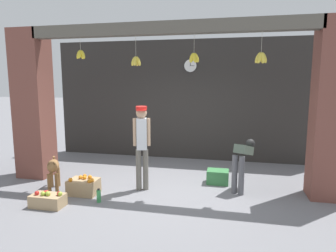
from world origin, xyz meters
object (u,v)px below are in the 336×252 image
object	(u,v)px
fruit_crate_apples	(48,200)
water_bottle	(99,196)
worker_stooping	(242,159)
shopkeeper	(142,141)
fruit_crate_oranges	(84,186)
dog	(53,169)
wall_clock	(190,66)
produce_box_green	(218,177)

from	to	relation	value
fruit_crate_apples	water_bottle	distance (m)	0.87
worker_stooping	water_bottle	bearing A→B (deg)	-132.62
shopkeeper	worker_stooping	bearing A→B (deg)	174.58
fruit_crate_oranges	water_bottle	world-z (taller)	fruit_crate_oranges
dog	wall_clock	xyz separation A→B (m)	(2.30, 3.05, 2.14)
dog	worker_stooping	bearing A→B (deg)	73.77
worker_stooping	produce_box_green	size ratio (longest dim) A/B	2.18
fruit_crate_oranges	water_bottle	bearing A→B (deg)	-33.89
fruit_crate_apples	produce_box_green	xyz separation A→B (m)	(2.84, 1.87, 0.02)
produce_box_green	water_bottle	bearing A→B (deg)	-143.96
worker_stooping	fruit_crate_apples	world-z (taller)	worker_stooping
produce_box_green	wall_clock	distance (m)	3.23
shopkeeper	produce_box_green	world-z (taller)	shopkeeper
worker_stooping	dog	bearing A→B (deg)	-144.70
shopkeeper	dog	bearing A→B (deg)	-1.60
shopkeeper	water_bottle	size ratio (longest dim) A/B	6.65
produce_box_green	water_bottle	size ratio (longest dim) A/B	1.79
wall_clock	dog	bearing A→B (deg)	-126.97
dog	produce_box_green	xyz separation A→B (m)	(3.19, 1.14, -0.31)
water_bottle	wall_clock	xyz separation A→B (m)	(1.16, 3.40, 2.48)
fruit_crate_oranges	produce_box_green	xyz separation A→B (m)	(2.52, 1.19, -0.01)
wall_clock	fruit_crate_oranges	bearing A→B (deg)	-117.70
produce_box_green	dog	bearing A→B (deg)	-160.29
worker_stooping	shopkeeper	bearing A→B (deg)	-146.50
shopkeeper	water_bottle	world-z (taller)	shopkeeper
wall_clock	produce_box_green	bearing A→B (deg)	-64.79
fruit_crate_oranges	wall_clock	size ratio (longest dim) A/B	1.56
shopkeeper	wall_clock	xyz separation A→B (m)	(0.58, 2.61, 1.59)
worker_stooping	wall_clock	size ratio (longest dim) A/B	2.80
dog	shopkeeper	bearing A→B (deg)	75.79
dog	fruit_crate_apples	bearing A→B (deg)	-2.65
fruit_crate_oranges	produce_box_green	bearing A→B (deg)	25.18
water_bottle	wall_clock	bearing A→B (deg)	71.19
fruit_crate_oranges	wall_clock	world-z (taller)	wall_clock
fruit_crate_apples	produce_box_green	distance (m)	3.40
fruit_crate_oranges	produce_box_green	world-z (taller)	fruit_crate_oranges
shopkeeper	produce_box_green	bearing A→B (deg)	-170.26
dog	wall_clock	world-z (taller)	wall_clock
fruit_crate_apples	wall_clock	bearing A→B (deg)	62.72
wall_clock	worker_stooping	bearing A→B (deg)	-58.34
produce_box_green	water_bottle	xyz separation A→B (m)	(-2.06, -1.50, -0.03)
dog	water_bottle	bearing A→B (deg)	44.32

